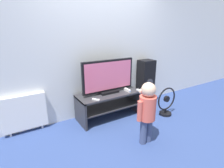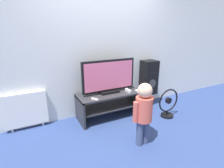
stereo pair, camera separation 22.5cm
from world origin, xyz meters
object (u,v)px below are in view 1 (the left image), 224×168
(child, at_px, (147,108))
(radiator, at_px, (24,113))
(speaker_tower, at_px, (146,78))
(floor_fan, at_px, (166,103))
(television, at_px, (108,77))
(remote_primary, at_px, (96,100))
(game_console, at_px, (127,90))

(child, xyz_separation_m, radiator, (-1.47, 1.21, -0.20))
(speaker_tower, xyz_separation_m, floor_fan, (-0.04, -0.65, -0.35))
(speaker_tower, bearing_deg, floor_fan, -93.17)
(television, height_order, speaker_tower, television)
(remote_primary, xyz_separation_m, floor_fan, (1.35, -0.33, -0.24))
(floor_fan, bearing_deg, radiator, 162.31)
(remote_primary, relative_size, floor_fan, 0.23)
(child, bearing_deg, speaker_tower, 48.59)
(television, xyz_separation_m, child, (0.05, -0.97, -0.24))
(television, bearing_deg, remote_primary, -151.13)
(speaker_tower, height_order, radiator, speaker_tower)
(game_console, relative_size, speaker_tower, 0.17)
(child, xyz_separation_m, speaker_tower, (0.97, 1.10, 0.05))
(remote_primary, bearing_deg, child, -61.89)
(game_console, distance_m, radiator, 1.80)
(game_console, height_order, remote_primary, game_console)
(game_console, distance_m, speaker_tower, 0.73)
(television, distance_m, speaker_tower, 1.04)
(remote_primary, xyz_separation_m, child, (0.41, -0.77, 0.05))
(game_console, height_order, floor_fan, floor_fan)
(child, height_order, floor_fan, child)
(television, relative_size, remote_primary, 8.02)
(speaker_tower, xyz_separation_m, radiator, (-2.43, 0.11, -0.25))
(remote_primary, bearing_deg, radiator, 157.54)
(child, bearing_deg, television, 93.00)
(speaker_tower, relative_size, radiator, 1.46)
(floor_fan, bearing_deg, television, 151.67)
(television, height_order, remote_primary, television)
(television, xyz_separation_m, speaker_tower, (1.02, 0.12, -0.19))
(television, distance_m, game_console, 0.45)
(television, bearing_deg, child, -87.00)
(game_console, relative_size, floor_fan, 0.30)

